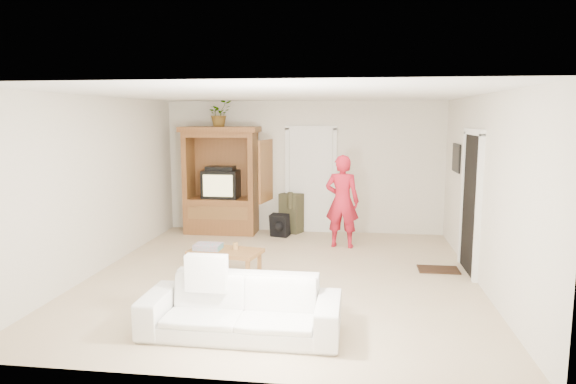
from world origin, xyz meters
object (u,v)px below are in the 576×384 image
man (342,201)px  coffee_table (226,253)px  sofa (241,307)px  armoire (222,187)px

man → coffee_table: bearing=57.8°
sofa → armoire: bearing=107.4°
armoire → coffee_table: armoire is taller
armoire → sofa: size_ratio=1.01×
man → coffee_table: 2.53m
coffee_table → armoire: bearing=117.0°
armoire → sofa: 4.96m
man → sofa: bearing=84.9°
sofa → coffee_table: size_ratio=1.88×
man → sofa: man is taller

